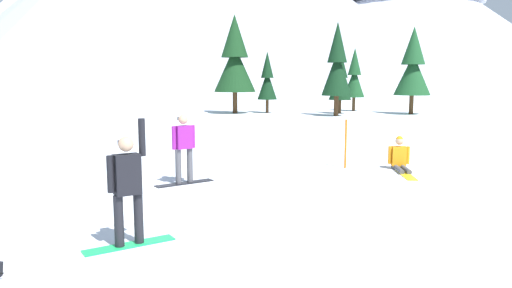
# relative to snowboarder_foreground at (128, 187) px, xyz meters

# --- Properties ---
(ground_plane) EXTENTS (800.00, 800.00, 0.00)m
(ground_plane) POSITION_rel_snowboarder_foreground_xyz_m (2.99, 0.63, -0.97)
(ground_plane) COLOR silver
(snowboarder_foreground) EXTENTS (1.44, 0.89, 2.04)m
(snowboarder_foreground) POSITION_rel_snowboarder_foreground_xyz_m (0.00, 0.00, 0.00)
(snowboarder_foreground) COLOR #19B259
(snowboarder_foreground) RESTS_ON ground_plane
(snowboarder_midground) EXTENTS (1.50, 0.96, 1.76)m
(snowboarder_midground) POSITION_rel_snowboarder_foreground_xyz_m (0.75, 4.48, -0.04)
(snowboarder_midground) COLOR black
(snowboarder_midground) RESTS_ON ground_plane
(snowboarder_background) EXTENTS (0.75, 1.83, 0.98)m
(snowboarder_background) POSITION_rel_snowboarder_foreground_xyz_m (6.95, 5.56, -0.63)
(snowboarder_background) COLOR #4C4C51
(snowboarder_background) RESTS_ON ground_plane
(trail_marker_pole) EXTENTS (0.06, 0.06, 1.45)m
(trail_marker_pole) POSITION_rel_snowboarder_foreground_xyz_m (5.46, 6.07, -0.24)
(trail_marker_pole) COLOR orange
(trail_marker_pole) RESTS_ON ground_plane
(pine_tree_young) EXTENTS (2.10, 2.10, 6.50)m
(pine_tree_young) POSITION_rel_snowboarder_foreground_xyz_m (10.70, 24.96, 2.56)
(pine_tree_young) COLOR #472D19
(pine_tree_young) RESTS_ON ground_plane
(pine_tree_slender) EXTENTS (1.69, 1.69, 4.64)m
(pine_tree_slender) POSITION_rel_snowboarder_foreground_xyz_m (11.66, 27.31, 1.56)
(pine_tree_slender) COLOR #472D19
(pine_tree_slender) RESTS_ON ground_plane
(pine_tree_twin) EXTENTS (2.63, 2.63, 6.34)m
(pine_tree_twin) POSITION_rel_snowboarder_foreground_xyz_m (16.68, 26.01, 2.49)
(pine_tree_twin) COLOR #472D19
(pine_tree_twin) RESTS_ON ground_plane
(pine_tree_broad) EXTENTS (3.12, 3.12, 7.30)m
(pine_tree_broad) POSITION_rel_snowboarder_foreground_xyz_m (3.88, 28.37, 3.01)
(pine_tree_broad) COLOR #472D19
(pine_tree_broad) RESTS_ON ground_plane
(pine_tree_short) EXTENTS (1.49, 1.49, 4.64)m
(pine_tree_short) POSITION_rel_snowboarder_foreground_xyz_m (6.35, 28.55, 1.55)
(pine_tree_short) COLOR #472D19
(pine_tree_short) RESTS_ON ground_plane
(pine_tree_leaning) EXTENTS (1.68, 1.68, 5.03)m
(pine_tree_leaning) POSITION_rel_snowboarder_foreground_xyz_m (13.57, 29.82, 1.77)
(pine_tree_leaning) COLOR #472D19
(pine_tree_leaning) RESTS_ON ground_plane
(peak_central_summit) EXTENTS (102.12, 102.12, 51.51)m
(peak_central_summit) POSITION_rel_snowboarder_foreground_xyz_m (-81.51, 253.13, 25.94)
(peak_central_summit) COLOR #B2B7C6
(peak_central_summit) RESTS_ON ground_plane
(peak_north_spur) EXTENTS (193.20, 193.20, 72.39)m
(peak_north_spur) POSITION_rel_snowboarder_foreground_xyz_m (38.85, 246.46, 36.85)
(peak_north_spur) COLOR #9EA3B2
(peak_north_spur) RESTS_ON ground_plane
(peak_west_ridge) EXTENTS (182.81, 182.81, 69.07)m
(peak_west_ridge) POSITION_rel_snowboarder_foreground_xyz_m (113.44, 250.09, 35.12)
(peak_west_ridge) COLOR #B2B7C6
(peak_west_ridge) RESTS_ON ground_plane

